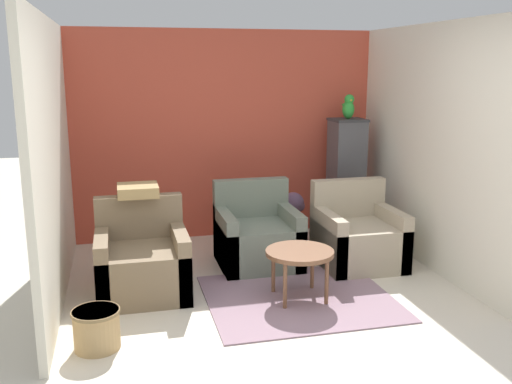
% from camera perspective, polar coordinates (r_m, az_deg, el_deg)
% --- Properties ---
extents(ground_plane, '(20.00, 20.00, 0.00)m').
position_cam_1_polar(ground_plane, '(4.41, 4.84, -15.28)').
color(ground_plane, beige).
rests_on(ground_plane, ground).
extents(wall_back_accent, '(3.72, 0.06, 2.47)m').
position_cam_1_polar(wall_back_accent, '(6.89, -3.06, 5.72)').
color(wall_back_accent, '#C64C38').
rests_on(wall_back_accent, ground_plane).
extents(wall_left, '(0.06, 3.01, 2.47)m').
position_cam_1_polar(wall_left, '(5.28, -19.70, 2.88)').
color(wall_left, silver).
rests_on(wall_left, ground_plane).
extents(wall_right, '(0.06, 3.01, 2.47)m').
position_cam_1_polar(wall_right, '(6.10, 16.99, 4.29)').
color(wall_right, silver).
rests_on(wall_right, ground_plane).
extents(area_rug, '(1.65, 1.44, 0.01)m').
position_cam_1_polar(area_rug, '(5.23, 4.31, -10.51)').
color(area_rug, gray).
rests_on(area_rug, ground_plane).
extents(coffee_table, '(0.61, 0.61, 0.46)m').
position_cam_1_polar(coffee_table, '(5.09, 4.39, -6.36)').
color(coffee_table, brown).
rests_on(coffee_table, ground_plane).
extents(armchair_left, '(0.81, 0.80, 0.86)m').
position_cam_1_polar(armchair_left, '(5.34, -11.31, -7.03)').
color(armchair_left, '#7A664C').
rests_on(armchair_left, ground_plane).
extents(armchair_right, '(0.81, 0.80, 0.86)m').
position_cam_1_polar(armchair_right, '(6.07, 10.13, -4.55)').
color(armchair_right, tan).
rests_on(armchair_right, ground_plane).
extents(armchair_middle, '(0.81, 0.80, 0.86)m').
position_cam_1_polar(armchair_middle, '(5.98, 0.13, -4.62)').
color(armchair_middle, slate).
rests_on(armchair_middle, ground_plane).
extents(birdcage, '(0.58, 0.58, 1.44)m').
position_cam_1_polar(birdcage, '(6.98, 8.95, 0.80)').
color(birdcage, '#353539').
rests_on(birdcage, ground_plane).
extents(parrot, '(0.14, 0.24, 0.29)m').
position_cam_1_polar(parrot, '(6.86, 9.21, 8.35)').
color(parrot, green).
rests_on(parrot, birdcage).
extents(potted_plant, '(0.28, 0.26, 0.61)m').
position_cam_1_polar(potted_plant, '(6.71, 3.70, -2.32)').
color(potted_plant, beige).
rests_on(potted_plant, ground_plane).
extents(wicker_basket, '(0.35, 0.35, 0.30)m').
position_cam_1_polar(wicker_basket, '(4.48, -15.66, -12.95)').
color(wicker_basket, tan).
rests_on(wicker_basket, ground_plane).
extents(throw_pillow, '(0.37, 0.37, 0.10)m').
position_cam_1_polar(throw_pillow, '(5.45, -11.74, 0.18)').
color(throw_pillow, tan).
rests_on(throw_pillow, armchair_left).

